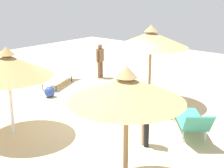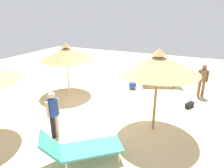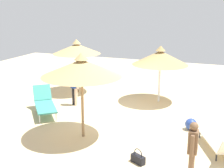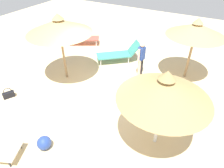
{
  "view_description": "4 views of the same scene",
  "coord_description": "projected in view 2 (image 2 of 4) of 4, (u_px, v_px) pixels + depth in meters",
  "views": [
    {
      "loc": [
        7.12,
        6.53,
        3.92
      ],
      "look_at": [
        -0.36,
        0.11,
        0.99
      ],
      "focal_mm": 53.04,
      "sensor_mm": 36.0,
      "label": 1
    },
    {
      "loc": [
        -2.99,
        6.16,
        3.67
      ],
      "look_at": [
        -0.13,
        -0.15,
        1.12
      ],
      "focal_mm": 31.16,
      "sensor_mm": 36.0,
      "label": 2
    },
    {
      "loc": [
        -10.09,
        -3.71,
        4.15
      ],
      "look_at": [
        0.16,
        0.27,
        1.24
      ],
      "focal_mm": 49.25,
      "sensor_mm": 36.0,
      "label": 3
    },
    {
      "loc": [
        3.24,
        -4.89,
        4.79
      ],
      "look_at": [
        0.62,
        -0.12,
        0.86
      ],
      "focal_mm": 31.87,
      "sensor_mm": 36.0,
      "label": 4
    }
  ],
  "objects": [
    {
      "name": "person_standing_near_right",
      "position": [
        53.0,
        113.0,
        5.84
      ],
      "size": [
        0.28,
        0.42,
        1.51
      ],
      "color": "black",
      "rests_on": "ground"
    },
    {
      "name": "handbag",
      "position": [
        190.0,
        105.0,
        7.95
      ],
      "size": [
        0.34,
        0.44,
        0.42
      ],
      "color": "black",
      "rests_on": "ground"
    },
    {
      "name": "person_standing_back",
      "position": [
        203.0,
        79.0,
        8.77
      ],
      "size": [
        0.46,
        0.23,
        1.51
      ],
      "color": "brown",
      "rests_on": "ground"
    },
    {
      "name": "parasol_umbrella_far_right",
      "position": [
        158.0,
        64.0,
        5.79
      ],
      "size": [
        2.48,
        2.48,
        2.71
      ],
      "color": "olive",
      "rests_on": "ground"
    },
    {
      "name": "ground",
      "position": [
        107.0,
        112.0,
        7.71
      ],
      "size": [
        24.0,
        24.0,
        0.1
      ],
      "primitive_type": "cube",
      "color": "beige"
    },
    {
      "name": "lounge_chair_far_left",
      "position": [
        164.0,
        80.0,
        10.16
      ],
      "size": [
        2.16,
        1.44,
        0.81
      ],
      "color": "silver",
      "rests_on": "ground"
    },
    {
      "name": "parasol_umbrella_edge",
      "position": [
        66.0,
        53.0,
        8.85
      ],
      "size": [
        2.36,
        2.36,
        2.43
      ],
      "color": "white",
      "rests_on": "ground"
    },
    {
      "name": "lounge_chair_center",
      "position": [
        80.0,
        148.0,
        4.95
      ],
      "size": [
        2.01,
        1.84,
        0.93
      ],
      "color": "teal",
      "rests_on": "ground"
    },
    {
      "name": "beach_ball",
      "position": [
        133.0,
        85.0,
        9.88
      ],
      "size": [
        0.4,
        0.4,
        0.4
      ],
      "primitive_type": "sphere",
      "color": "navy",
      "rests_on": "ground"
    }
  ]
}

